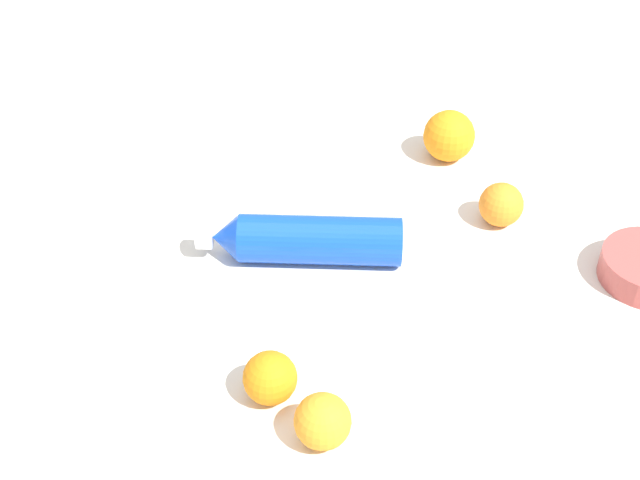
{
  "coord_description": "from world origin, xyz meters",
  "views": [
    {
      "loc": [
        0.84,
        -0.33,
        0.77
      ],
      "look_at": [
        0.05,
        0.03,
        0.03
      ],
      "focal_mm": 48.03,
      "sensor_mm": 36.0,
      "label": 1
    }
  ],
  "objects_px": {
    "orange_0": "(323,421)",
    "orange_3": "(501,205)",
    "water_bottle": "(304,240)",
    "orange_1": "(449,136)",
    "orange_2": "(270,378)"
  },
  "relations": [
    {
      "from": "water_bottle",
      "to": "orange_3",
      "type": "relative_size",
      "value": 4.24
    },
    {
      "from": "orange_1",
      "to": "orange_2",
      "type": "distance_m",
      "value": 0.55
    },
    {
      "from": "water_bottle",
      "to": "orange_0",
      "type": "xyz_separation_m",
      "value": [
        0.28,
        -0.1,
        -0.0
      ]
    },
    {
      "from": "orange_0",
      "to": "water_bottle",
      "type": "bearing_deg",
      "value": 160.19
    },
    {
      "from": "water_bottle",
      "to": "orange_2",
      "type": "relative_size",
      "value": 4.29
    },
    {
      "from": "orange_1",
      "to": "orange_3",
      "type": "height_order",
      "value": "orange_1"
    },
    {
      "from": "orange_1",
      "to": "orange_2",
      "type": "bearing_deg",
      "value": -52.34
    },
    {
      "from": "orange_0",
      "to": "orange_3",
      "type": "bearing_deg",
      "value": 121.99
    },
    {
      "from": "water_bottle",
      "to": "orange_1",
      "type": "height_order",
      "value": "orange_1"
    },
    {
      "from": "orange_2",
      "to": "water_bottle",
      "type": "bearing_deg",
      "value": 147.33
    },
    {
      "from": "orange_1",
      "to": "orange_2",
      "type": "relative_size",
      "value": 1.29
    },
    {
      "from": "orange_1",
      "to": "orange_0",
      "type": "bearing_deg",
      "value": -44.32
    },
    {
      "from": "orange_0",
      "to": "orange_1",
      "type": "distance_m",
      "value": 0.58
    },
    {
      "from": "water_bottle",
      "to": "orange_0",
      "type": "height_order",
      "value": "water_bottle"
    },
    {
      "from": "water_bottle",
      "to": "orange_2",
      "type": "bearing_deg",
      "value": 83.99
    }
  ]
}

